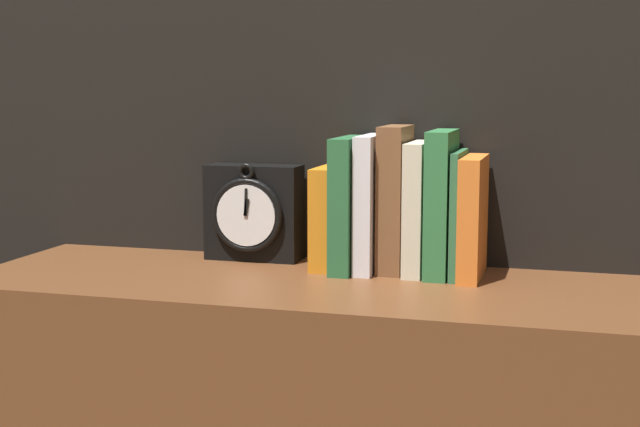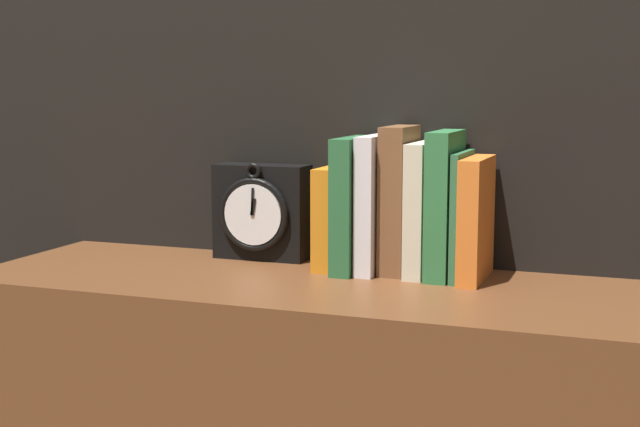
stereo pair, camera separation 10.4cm
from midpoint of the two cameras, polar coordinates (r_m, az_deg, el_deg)
clock at (r=1.62m, az=-1.96°, el=0.10°), size 0.17×0.08×0.18m
book_slot0_orange at (r=1.55m, az=2.85°, el=-0.26°), size 0.04×0.13×0.18m
book_slot1_green at (r=1.52m, az=4.10°, el=0.59°), size 0.04×0.15×0.23m
book_slot2_white at (r=1.52m, az=5.48°, el=0.62°), size 0.03×0.14×0.23m
book_slot3_brown at (r=1.52m, az=7.05°, el=0.88°), size 0.04×0.12×0.25m
book_slot4_cream at (r=1.50m, az=8.53°, el=0.29°), size 0.03×0.14×0.22m
book_slot5_green at (r=1.49m, az=9.99°, el=0.58°), size 0.04×0.15×0.24m
book_slot6_green at (r=1.49m, az=11.07°, el=-0.11°), size 0.01×0.14×0.21m
book_slot7_orange at (r=1.48m, az=11.97°, el=-0.35°), size 0.03×0.16×0.20m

